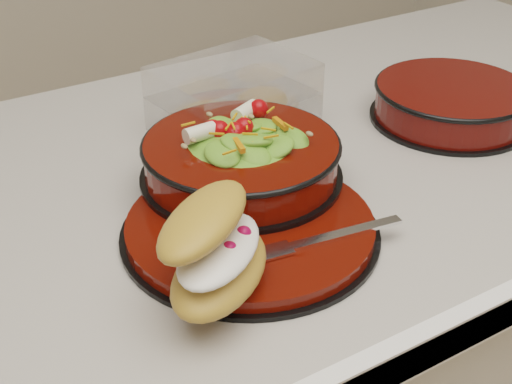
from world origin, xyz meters
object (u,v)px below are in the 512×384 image
croissant (216,249)px  fork (324,239)px  salad_bowl (241,151)px  extra_bowl (451,101)px  pastry_box (234,98)px  island_counter (352,351)px  dinner_plate (251,228)px

croissant → fork: bearing=-36.8°
salad_bowl → extra_bowl: salad_bowl is taller
fork → extra_bowl: size_ratio=0.76×
pastry_box → island_counter: bearing=-38.6°
island_counter → dinner_plate: size_ratio=4.26×
dinner_plate → pastry_box: bearing=64.0°
dinner_plate → island_counter: bearing=25.5°
croissant → extra_bowl: size_ratio=0.72×
dinner_plate → fork: size_ratio=1.65×
fork → pastry_box: bearing=-4.8°
croissant → island_counter: bearing=-9.3°
salad_bowl → croissant: size_ratio=1.47×
fork → extra_bowl: (0.35, 0.17, 0.01)m
dinner_plate → pastry_box: 0.27m
salad_bowl → dinner_plate: bearing=-113.9°
island_counter → pastry_box: (-0.17, 0.10, 0.49)m
fork → pastry_box: 0.33m
salad_bowl → pastry_box: salad_bowl is taller
extra_bowl → croissant: bearing=-159.9°
salad_bowl → pastry_box: 0.18m
island_counter → pastry_box: bearing=149.0°
fork → dinner_plate: bearing=40.8°
fork → croissant: bearing=100.6°
croissant → extra_bowl: 0.52m
dinner_plate → pastry_box: pastry_box is taller
extra_bowl → pastry_box: bearing=153.0°
island_counter → croissant: bearing=-150.1°
island_counter → extra_bowl: size_ratio=5.34×
croissant → pastry_box: 0.38m
fork → pastry_box: size_ratio=0.79×
fork → extra_bowl: extra_bowl is taller
dinner_plate → salad_bowl: (0.04, 0.09, 0.05)m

